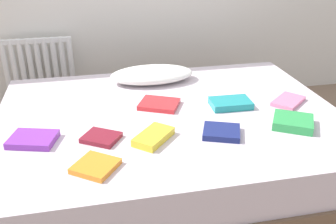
{
  "coord_description": "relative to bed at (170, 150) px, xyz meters",
  "views": [
    {
      "loc": [
        -0.42,
        -1.91,
        1.46
      ],
      "look_at": [
        0.0,
        0.05,
        0.48
      ],
      "focal_mm": 40.42,
      "sensor_mm": 36.0,
      "label": 1
    }
  ],
  "objects": [
    {
      "name": "bed",
      "position": [
        0.0,
        0.0,
        0.0
      ],
      "size": [
        2.0,
        1.5,
        0.5
      ],
      "color": "brown",
      "rests_on": "ground"
    },
    {
      "name": "ground_plane",
      "position": [
        0.0,
        0.0,
        -0.25
      ],
      "size": [
        8.0,
        8.0,
        0.0
      ],
      "primitive_type": "plane",
      "color": "#7F6651"
    },
    {
      "name": "radiator",
      "position": [
        -0.84,
        1.2,
        0.13
      ],
      "size": [
        0.56,
        0.04,
        0.58
      ],
      "color": "white",
      "rests_on": "ground"
    },
    {
      "name": "textbook_maroon",
      "position": [
        -0.4,
        -0.23,
        0.27
      ],
      "size": [
        0.22,
        0.21,
        0.02
      ],
      "primitive_type": "cube",
      "rotation": [
        0.0,
        0.0,
        -0.57
      ],
      "color": "maroon",
      "rests_on": "bed"
    },
    {
      "name": "textbook_green",
      "position": [
        0.61,
        -0.3,
        0.28
      ],
      "size": [
        0.27,
        0.26,
        0.05
      ],
      "primitive_type": "cube",
      "rotation": [
        0.0,
        0.0,
        -0.53
      ],
      "color": "green",
      "rests_on": "bed"
    },
    {
      "name": "textbook_yellow",
      "position": [
        -0.15,
        -0.29,
        0.27
      ],
      "size": [
        0.24,
        0.25,
        0.04
      ],
      "primitive_type": "cube",
      "rotation": [
        0.0,
        0.0,
        0.85
      ],
      "color": "yellow",
      "rests_on": "bed"
    },
    {
      "name": "textbook_red",
      "position": [
        -0.04,
        0.1,
        0.27
      ],
      "size": [
        0.28,
        0.26,
        0.03
      ],
      "primitive_type": "cube",
      "rotation": [
        0.0,
        0.0,
        -0.45
      ],
      "color": "red",
      "rests_on": "bed"
    },
    {
      "name": "textbook_navy",
      "position": [
        0.21,
        -0.31,
        0.27
      ],
      "size": [
        0.23,
        0.22,
        0.03
      ],
      "primitive_type": "cube",
      "rotation": [
        0.0,
        0.0,
        -0.37
      ],
      "color": "navy",
      "rests_on": "bed"
    },
    {
      "name": "textbook_orange",
      "position": [
        -0.44,
        -0.48,
        0.27
      ],
      "size": [
        0.24,
        0.24,
        0.03
      ],
      "primitive_type": "cube",
      "rotation": [
        0.0,
        0.0,
        -0.63
      ],
      "color": "orange",
      "rests_on": "bed"
    },
    {
      "name": "textbook_pink",
      "position": [
        0.73,
        -0.02,
        0.27
      ],
      "size": [
        0.26,
        0.25,
        0.02
      ],
      "primitive_type": "cube",
      "rotation": [
        0.0,
        0.0,
        0.7
      ],
      "color": "pink",
      "rests_on": "bed"
    },
    {
      "name": "textbook_teal",
      "position": [
        0.37,
        0.01,
        0.27
      ],
      "size": [
        0.24,
        0.16,
        0.04
      ],
      "primitive_type": "cube",
      "rotation": [
        0.0,
        0.0,
        -0.03
      ],
      "color": "teal",
      "rests_on": "bed"
    },
    {
      "name": "textbook_purple",
      "position": [
        -0.74,
        -0.18,
        0.27
      ],
      "size": [
        0.26,
        0.22,
        0.03
      ],
      "primitive_type": "cube",
      "rotation": [
        0.0,
        0.0,
        -0.28
      ],
      "color": "purple",
      "rests_on": "bed"
    },
    {
      "name": "pillow",
      "position": [
        -0.02,
        0.51,
        0.3
      ],
      "size": [
        0.57,
        0.3,
        0.1
      ],
      "primitive_type": "ellipsoid",
      "color": "white",
      "rests_on": "bed"
    }
  ]
}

